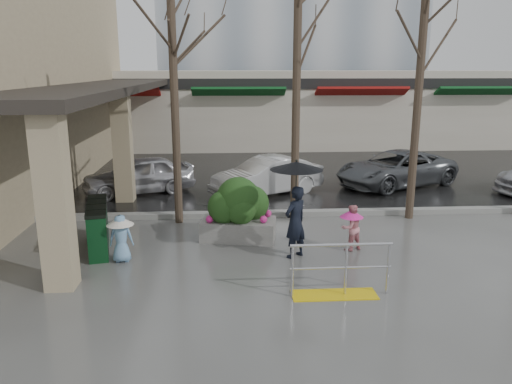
{
  "coord_description": "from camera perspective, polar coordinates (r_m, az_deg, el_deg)",
  "views": [
    {
      "loc": [
        -0.71,
        -9.71,
        4.15
      ],
      "look_at": [
        0.01,
        1.69,
        1.3
      ],
      "focal_mm": 35.0,
      "sensor_mm": 36.0,
      "label": 1
    }
  ],
  "objects": [
    {
      "name": "child_blue",
      "position": [
        11.28,
        -15.19,
        -4.65
      ],
      "size": [
        0.6,
        0.6,
        1.07
      ],
      "rotation": [
        0.0,
        0.0,
        3.21
      ],
      "color": "#77A9D5",
      "rests_on": "ground"
    },
    {
      "name": "planter",
      "position": [
        12.29,
        -2.0,
        -2.05
      ],
      "size": [
        1.93,
        1.2,
        1.58
      ],
      "rotation": [
        0.0,
        0.0,
        -0.17
      ],
      "color": "gray",
      "rests_on": "ground"
    },
    {
      "name": "woman",
      "position": [
        10.99,
        4.56,
        -0.97
      ],
      "size": [
        1.17,
        1.17,
        2.23
      ],
      "rotation": [
        0.0,
        0.0,
        3.82
      ],
      "color": "black",
      "rests_on": "ground"
    },
    {
      "name": "tree_midwest",
      "position": [
        13.49,
        4.79,
        18.57
      ],
      "size": [
        3.2,
        3.2,
        7.0
      ],
      "color": "#382B21",
      "rests_on": "ground"
    },
    {
      "name": "car_c",
      "position": [
        18.63,
        15.71,
        2.59
      ],
      "size": [
        4.99,
        3.83,
        1.26
      ],
      "primitive_type": "imported",
      "rotation": [
        0.0,
        0.0,
        -1.13
      ],
      "color": "#5B5F63",
      "rests_on": "ground"
    },
    {
      "name": "tree_west",
      "position": [
        13.4,
        -9.6,
        17.82
      ],
      "size": [
        3.2,
        3.2,
        6.8
      ],
      "color": "#382B21",
      "rests_on": "ground"
    },
    {
      "name": "street_asphalt",
      "position": [
        31.98,
        -2.33,
        6.55
      ],
      "size": [
        120.0,
        36.0,
        0.01
      ],
      "primitive_type": "cube",
      "color": "black",
      "rests_on": "ground"
    },
    {
      "name": "canopy_slab",
      "position": [
        18.18,
        -16.98,
        11.76
      ],
      "size": [
        2.8,
        18.0,
        0.25
      ],
      "primitive_type": "cube",
      "color": "#2D2823",
      "rests_on": "pillar_front"
    },
    {
      "name": "news_boxes",
      "position": [
        12.23,
        -17.6,
        -3.79
      ],
      "size": [
        0.85,
        2.01,
        1.1
      ],
      "rotation": [
        0.0,
        0.0,
        0.21
      ],
      "color": "#0D3D1B",
      "rests_on": "ground"
    },
    {
      "name": "pillar_back",
      "position": [
        16.21,
        -14.99,
        5.02
      ],
      "size": [
        0.55,
        0.55,
        3.5
      ],
      "primitive_type": "cube",
      "color": "tan",
      "rests_on": "ground"
    },
    {
      "name": "child_pink",
      "position": [
        11.8,
        10.83,
        -3.72
      ],
      "size": [
        0.65,
        0.58,
        1.09
      ],
      "rotation": [
        0.0,
        0.0,
        3.54
      ],
      "color": "pink",
      "rests_on": "ground"
    },
    {
      "name": "tree_mideast",
      "position": [
        14.31,
        18.5,
        16.17
      ],
      "size": [
        3.2,
        3.2,
        6.5
      ],
      "color": "#382B21",
      "rests_on": "ground"
    },
    {
      "name": "car_b",
      "position": [
        16.69,
        1.28,
        1.83
      ],
      "size": [
        3.99,
        3.03,
        1.26
      ],
      "primitive_type": "imported",
      "rotation": [
        0.0,
        0.0,
        -1.06
      ],
      "color": "silver",
      "rests_on": "ground"
    },
    {
      "name": "car_a",
      "position": [
        17.31,
        -13.26,
        1.9
      ],
      "size": [
        3.99,
        2.69,
        1.26
      ],
      "primitive_type": "imported",
      "rotation": [
        0.0,
        0.0,
        -1.21
      ],
      "color": "silver",
      "rests_on": "ground"
    },
    {
      "name": "storefront_row",
      "position": [
        27.89,
        2.01,
        9.6
      ],
      "size": [
        34.0,
        6.74,
        4.0
      ],
      "color": "beige",
      "rests_on": "ground"
    },
    {
      "name": "pillar_front",
      "position": [
        10.03,
        -22.04,
        -0.87
      ],
      "size": [
        0.55,
        0.55,
        3.5
      ],
      "primitive_type": "cube",
      "color": "tan",
      "rests_on": "ground"
    },
    {
      "name": "handrail",
      "position": [
        9.53,
        9.36,
        -9.5
      ],
      "size": [
        1.9,
        0.5,
        1.03
      ],
      "color": "yellow",
      "rests_on": "ground"
    },
    {
      "name": "curb",
      "position": [
        14.32,
        -0.63,
        -2.53
      ],
      "size": [
        120.0,
        0.3,
        0.15
      ],
      "primitive_type": "cube",
      "color": "gray",
      "rests_on": "ground"
    },
    {
      "name": "ground",
      "position": [
        10.58,
        0.53,
        -9.08
      ],
      "size": [
        120.0,
        120.0,
        0.0
      ],
      "primitive_type": "plane",
      "color": "#51514F",
      "rests_on": "ground"
    }
  ]
}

